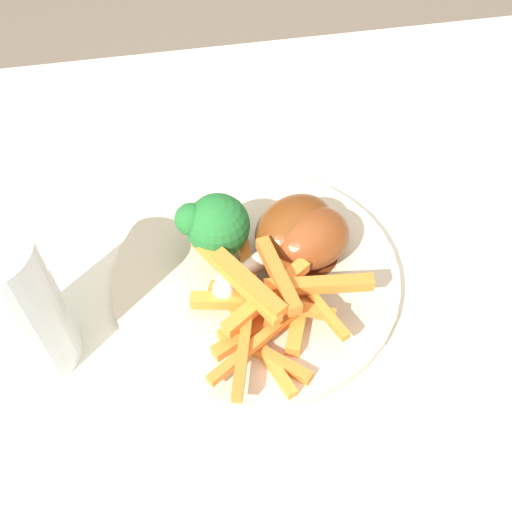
% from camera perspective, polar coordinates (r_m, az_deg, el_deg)
% --- Properties ---
extents(dining_table, '(1.22, 0.80, 0.71)m').
position_cam_1_polar(dining_table, '(0.59, 6.91, -9.07)').
color(dining_table, silver).
rests_on(dining_table, ground_plane).
extents(dinner_plate, '(0.25, 0.25, 0.01)m').
position_cam_1_polar(dinner_plate, '(0.51, 0.00, -1.82)').
color(dinner_plate, beige).
rests_on(dinner_plate, dining_table).
extents(broccoli_floret_front, '(0.06, 0.05, 0.07)m').
position_cam_1_polar(broccoli_floret_front, '(0.48, -4.18, 3.04)').
color(broccoli_floret_front, '#77A151').
rests_on(broccoli_floret_front, dinner_plate).
extents(carrot_fries_pile, '(0.15, 0.15, 0.04)m').
position_cam_1_polar(carrot_fries_pile, '(0.46, 1.29, -4.72)').
color(carrot_fries_pile, orange).
rests_on(carrot_fries_pile, dinner_plate).
extents(chicken_drumstick_near, '(0.13, 0.11, 0.05)m').
position_cam_1_polar(chicken_drumstick_near, '(0.50, 3.49, 2.48)').
color(chicken_drumstick_near, '#4C1F0A').
rests_on(chicken_drumstick_near, dinner_plate).
extents(chicken_drumstick_far, '(0.13, 0.08, 0.05)m').
position_cam_1_polar(chicken_drumstick_far, '(0.49, 4.93, 1.61)').
color(chicken_drumstick_far, '#57220E').
rests_on(chicken_drumstick_far, dinner_plate).
extents(water_glass, '(0.07, 0.07, 0.13)m').
position_cam_1_polar(water_glass, '(0.45, -22.90, -4.73)').
color(water_glass, silver).
rests_on(water_glass, dining_table).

